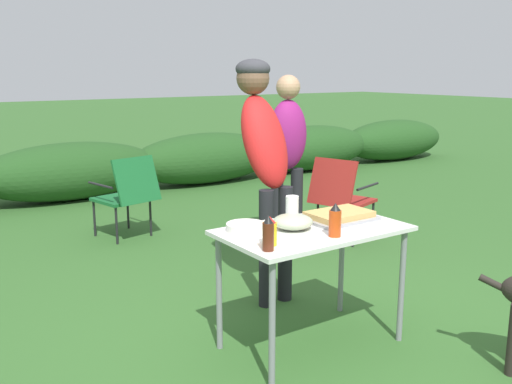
{
  "coord_description": "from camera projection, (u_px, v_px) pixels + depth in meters",
  "views": [
    {
      "loc": [
        -2.1,
        -2.49,
        1.65
      ],
      "look_at": [
        -0.1,
        0.46,
        0.89
      ],
      "focal_mm": 40.0,
      "sensor_mm": 36.0,
      "label": 1
    }
  ],
  "objects": [
    {
      "name": "camp_chair_near_hedge",
      "position": [
        341.0,
        195.0,
        5.54
      ],
      "size": [
        0.7,
        0.62,
        0.83
      ],
      "rotation": [
        0.0,
        0.0,
        -1.26
      ],
      "color": "maroon",
      "rests_on": "ground"
    },
    {
      "name": "shrub_hedge",
      "position": [
        71.0,
        171.0,
        7.36
      ],
      "size": [
        14.4,
        0.9,
        0.75
      ],
      "color": "#234C1E",
      "rests_on": "ground"
    },
    {
      "name": "ground_plane",
      "position": [
        311.0,
        344.0,
        3.52
      ],
      "size": [
        60.0,
        60.0,
        0.0
      ],
      "primitive_type": "plane",
      "color": "#336028"
    },
    {
      "name": "paper_cup_stack",
      "position": [
        292.0,
        208.0,
        3.52
      ],
      "size": [
        0.08,
        0.08,
        0.15
      ],
      "primitive_type": "cylinder",
      "color": "white",
      "rests_on": "folding_table"
    },
    {
      "name": "mixing_bowl",
      "position": [
        293.0,
        222.0,
        3.34
      ],
      "size": [
        0.24,
        0.24,
        0.09
      ],
      "primitive_type": "ellipsoid",
      "color": "#ADBC99",
      "rests_on": "folding_table"
    },
    {
      "name": "standing_person_in_olive_jacket",
      "position": [
        264.0,
        147.0,
        4.01
      ],
      "size": [
        0.37,
        0.5,
        1.73
      ],
      "rotation": [
        0.0,
        0.0,
        0.09
      ],
      "color": "black",
      "rests_on": "ground"
    },
    {
      "name": "bbq_sauce_bottle",
      "position": [
        268.0,
        234.0,
        2.93
      ],
      "size": [
        0.06,
        0.06,
        0.19
      ],
      "color": "#562314",
      "rests_on": "folding_table"
    },
    {
      "name": "food_tray",
      "position": [
        339.0,
        216.0,
        3.54
      ],
      "size": [
        0.44,
        0.3,
        0.06
      ],
      "color": "#9E9EA3",
      "rests_on": "folding_table"
    },
    {
      "name": "camp_chair_green_behind_table",
      "position": [
        127.0,
        193.0,
        5.63
      ],
      "size": [
        0.58,
        0.68,
        0.83
      ],
      "rotation": [
        0.0,
        0.0,
        0.22
      ],
      "color": "#19602D",
      "rests_on": "ground"
    },
    {
      "name": "standing_person_in_red_jacket",
      "position": [
        287.0,
        147.0,
        5.12
      ],
      "size": [
        0.41,
        0.34,
        1.61
      ],
      "rotation": [
        0.0,
        0.0,
        -0.27
      ],
      "color": "black",
      "rests_on": "ground"
    },
    {
      "name": "mustard_bottle",
      "position": [
        270.0,
        232.0,
        3.02
      ],
      "size": [
        0.08,
        0.08,
        0.16
      ],
      "color": "yellow",
      "rests_on": "folding_table"
    },
    {
      "name": "plate_stack",
      "position": [
        246.0,
        227.0,
        3.3
      ],
      "size": [
        0.23,
        0.23,
        0.04
      ],
      "primitive_type": "cylinder",
      "color": "white",
      "rests_on": "folding_table"
    },
    {
      "name": "folding_table",
      "position": [
        313.0,
        241.0,
        3.38
      ],
      "size": [
        1.1,
        0.64,
        0.74
      ],
      "color": "silver",
      "rests_on": "ground"
    },
    {
      "name": "hot_sauce_bottle",
      "position": [
        335.0,
        221.0,
        3.18
      ],
      "size": [
        0.07,
        0.07,
        0.19
      ],
      "color": "#CC4214",
      "rests_on": "folding_table"
    }
  ]
}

